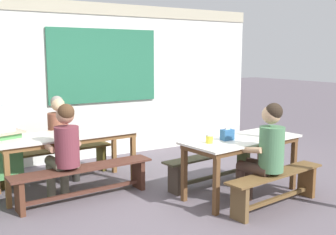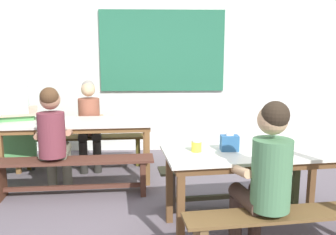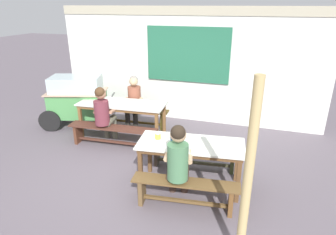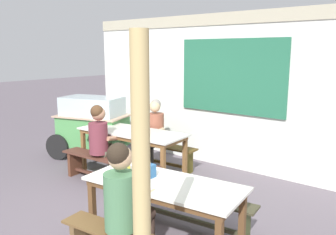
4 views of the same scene
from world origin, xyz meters
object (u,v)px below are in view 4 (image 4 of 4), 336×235
Objects in this scene: dining_table_near at (164,189)px; food_cart at (92,123)px; person_left_back_turned at (102,138)px; wooden_support_post at (142,231)px; person_center_facing at (153,130)px; tissue_box at (148,170)px; dining_table_far at (132,135)px; bench_near_back at (190,205)px; condiment_jar at (126,167)px; bench_far_back at (152,150)px; person_near_front at (125,200)px; bench_far_front at (109,166)px.

dining_table_near is 0.94× the size of food_cart.
person_left_back_turned is at bearing 155.25° from dining_table_near.
wooden_support_post reaches higher than person_left_back_turned.
person_left_back_turned is 3.63m from wooden_support_post.
person_center_facing is at bearing 11.52° from food_cart.
person_left_back_turned reaches higher than person_center_facing.
person_left_back_turned reaches higher than tissue_box.
food_cart is (-1.26, 0.21, 0.00)m from dining_table_far.
bench_near_back is at bearing 96.64° from dining_table_near.
condiment_jar is at bearing 138.12° from wooden_support_post.
person_near_front is at bearing -53.50° from bench_far_back.
person_near_front is (1.77, -1.89, 0.04)m from dining_table_far.
condiment_jar reaches higher than dining_table_far.
person_near_front is (-0.06, -0.48, 0.04)m from dining_table_near.
wooden_support_post is (2.74, -3.21, 0.78)m from bench_far_back.
dining_table_far is 2.01m from bench_near_back.
wooden_support_post reaches higher than bench_far_back.
bench_near_back is 1.25× the size of person_near_front.
person_center_facing is at bearing 123.52° from condiment_jar.
food_cart is (-3.03, 1.07, 0.40)m from bench_near_back.
bench_near_back is at bearing 50.26° from condiment_jar.
person_left_back_turned is (-0.23, -0.96, 0.02)m from person_center_facing.
person_center_facing is at bearing 130.11° from wooden_support_post.
food_cart is at bearing 147.65° from condiment_jar.
person_left_back_turned is at bearing 152.76° from tissue_box.
person_center_facing is at bearing 141.97° from bench_near_back.
tissue_box is 0.29m from condiment_jar.
person_near_front is 0.53m from tissue_box.
person_center_facing reaches higher than food_cart.
tissue_box is at bearing 130.97° from wooden_support_post.
tissue_box is at bearing 108.85° from person_near_front.
bench_far_back is 0.96× the size of bench_far_front.
condiment_jar reaches higher than bench_near_back.
tissue_box reaches higher than bench_far_front.
food_cart reaches higher than dining_table_near.
bench_far_back is at bearing 141.99° from bench_near_back.
dining_table_far is at bearing 142.48° from dining_table_near.
person_center_facing is (0.02, 1.03, 0.38)m from bench_far_front.
bench_near_back is at bearing 89.94° from person_near_front.
bench_near_back is 1.31× the size of person_center_facing.
dining_table_far is 1.20× the size of bench_near_back.
bench_near_back is 0.89m from condiment_jar.
food_cart reaches higher than tissue_box.
bench_far_front is at bearing 154.43° from dining_table_near.
bench_near_back is 9.98× the size of tissue_box.
food_cart is (-1.29, 0.76, 0.38)m from bench_far_front.
wooden_support_post is at bearing -44.61° from dining_table_far.
dining_table_far is at bearing 70.21° from person_left_back_turned.
tissue_box is at bearing -50.48° from person_center_facing.
person_center_facing is at bearing 76.70° from person_left_back_turned.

